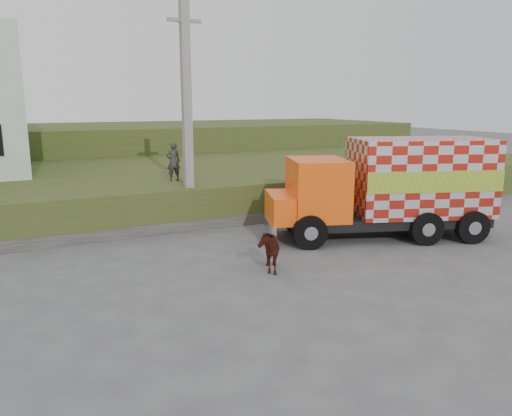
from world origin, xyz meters
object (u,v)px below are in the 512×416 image
cow (267,248)px  utility_pole (187,115)px  pedestrian (173,162)px  cargo_truck (391,187)px

cow → utility_pole: bearing=114.8°
utility_pole → pedestrian: utility_pole is taller
cow → cargo_truck: bearing=34.2°
utility_pole → cargo_truck: 7.44m
utility_pole → cargo_truck: (5.71, -4.14, -2.36)m
cargo_truck → utility_pole: bearing=163.0°
cargo_truck → cow: size_ratio=5.45×
cargo_truck → cow: bearing=-147.6°
utility_pole → cargo_truck: utility_pole is taller
pedestrian → utility_pole: bearing=92.4°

